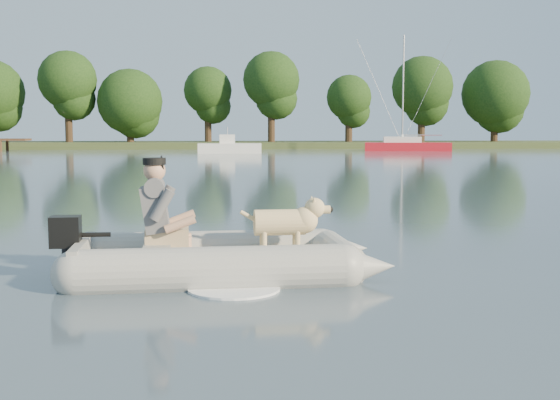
{
  "coord_description": "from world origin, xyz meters",
  "views": [
    {
      "loc": [
        -0.73,
        -7.64,
        1.72
      ],
      "look_at": [
        0.02,
        2.03,
        0.75
      ],
      "focal_mm": 45.0,
      "sensor_mm": 36.0,
      "label": 1
    }
  ],
  "objects": [
    {
      "name": "sailboat",
      "position": [
        14.41,
        50.28,
        0.43
      ],
      "size": [
        7.35,
        3.41,
        9.74
      ],
      "rotation": [
        0.0,
        0.0,
        -0.19
      ],
      "color": "red",
      "rests_on": "water"
    },
    {
      "name": "outboard_motor",
      "position": [
        -2.57,
        0.49,
        0.34
      ],
      "size": [
        0.46,
        0.34,
        0.85
      ],
      "primitive_type": null,
      "rotation": [
        0.0,
        0.0,
        0.06
      ],
      "color": "black",
      "rests_on": "dinghy"
    },
    {
      "name": "dog",
      "position": [
        -0.09,
        0.69,
        0.56
      ],
      "size": [
        1.02,
        0.41,
        0.67
      ],
      "primitive_type": null,
      "rotation": [
        0.0,
        0.0,
        0.06
      ],
      "color": "tan",
      "rests_on": "dinghy"
    },
    {
      "name": "water",
      "position": [
        0.0,
        0.0,
        0.0
      ],
      "size": [
        160.0,
        160.0,
        0.0
      ],
      "primitive_type": "plane",
      "color": "slate",
      "rests_on": "ground"
    },
    {
      "name": "man",
      "position": [
        -1.54,
        0.6,
        0.84
      ],
      "size": [
        0.82,
        0.71,
        1.16
      ],
      "primitive_type": null,
      "rotation": [
        0.0,
        0.0,
        0.06
      ],
      "color": "#58585C",
      "rests_on": "dinghy"
    },
    {
      "name": "shore_bank",
      "position": [
        0.0,
        62.0,
        0.25
      ],
      "size": [
        160.0,
        12.0,
        0.7
      ],
      "primitive_type": "cube",
      "color": "#47512D",
      "rests_on": "water"
    },
    {
      "name": "dinghy",
      "position": [
        -0.78,
        0.59,
        0.64
      ],
      "size": [
        4.96,
        3.31,
        1.49
      ],
      "primitive_type": null,
      "rotation": [
        0.0,
        0.0,
        0.06
      ],
      "color": "gray",
      "rests_on": "water"
    },
    {
      "name": "treeline",
      "position": [
        -3.71,
        61.11,
        5.48
      ],
      "size": [
        71.02,
        7.35,
        9.27
      ],
      "color": "#332316",
      "rests_on": "shore_bank"
    },
    {
      "name": "motorboat",
      "position": [
        -0.41,
        45.05,
        0.94
      ],
      "size": [
        4.94,
        2.03,
        2.06
      ],
      "primitive_type": null,
      "rotation": [
        0.0,
        0.0,
        -0.03
      ],
      "color": "white",
      "rests_on": "water"
    }
  ]
}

